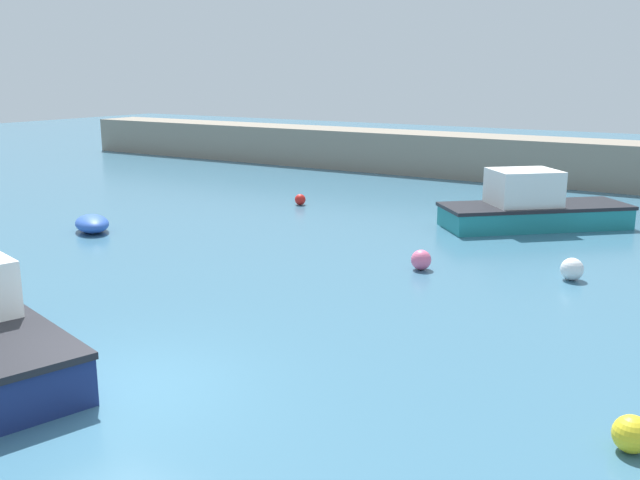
# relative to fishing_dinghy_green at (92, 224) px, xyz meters

# --- Properties ---
(ground_plane) EXTENTS (120.00, 120.00, 0.20)m
(ground_plane) POSITION_rel_fishing_dinghy_green_xyz_m (10.21, -8.16, -0.39)
(ground_plane) COLOR #38667F
(harbor_breakwater) EXTENTS (60.13, 3.09, 2.14)m
(harbor_breakwater) POSITION_rel_fishing_dinghy_green_xyz_m (10.21, 19.34, 0.78)
(harbor_breakwater) COLOR gray
(harbor_breakwater) RESTS_ON ground_plane
(fishing_dinghy_green) EXTENTS (2.12, 1.88, 0.57)m
(fishing_dinghy_green) POSITION_rel_fishing_dinghy_green_xyz_m (0.00, 0.00, 0.00)
(fishing_dinghy_green) COLOR #2D56B7
(fishing_dinghy_green) RESTS_ON ground_plane
(motorboat_grey_hull) EXTENTS (6.27, 6.01, 2.03)m
(motorboat_grey_hull) POSITION_rel_fishing_dinghy_green_xyz_m (12.37, 8.68, 0.43)
(motorboat_grey_hull) COLOR teal
(motorboat_grey_hull) RESTS_ON ground_plane
(mooring_buoy_pink) EXTENTS (0.56, 0.56, 0.56)m
(mooring_buoy_pink) POSITION_rel_fishing_dinghy_green_xyz_m (11.43, 1.59, -0.01)
(mooring_buoy_pink) COLOR #EA668C
(mooring_buoy_pink) RESTS_ON ground_plane
(mooring_buoy_red) EXTENTS (0.45, 0.45, 0.45)m
(mooring_buoy_red) POSITION_rel_fishing_dinghy_green_xyz_m (3.19, 7.94, -0.06)
(mooring_buoy_red) COLOR red
(mooring_buoy_red) RESTS_ON ground_plane
(mooring_buoy_yellow) EXTENTS (0.55, 0.55, 0.55)m
(mooring_buoy_yellow) POSITION_rel_fishing_dinghy_green_xyz_m (17.99, -5.67, -0.01)
(mooring_buoy_yellow) COLOR yellow
(mooring_buoy_yellow) RESTS_ON ground_plane
(mooring_buoy_white) EXTENTS (0.59, 0.59, 0.59)m
(mooring_buoy_white) POSITION_rel_fishing_dinghy_green_xyz_m (15.18, 2.77, 0.01)
(mooring_buoy_white) COLOR white
(mooring_buoy_white) RESTS_ON ground_plane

